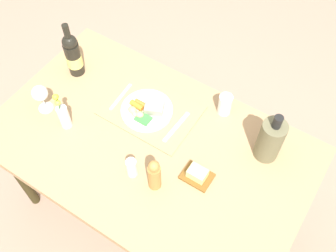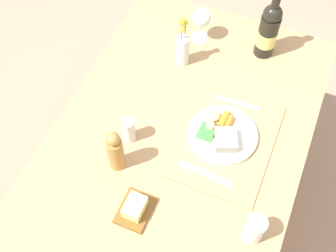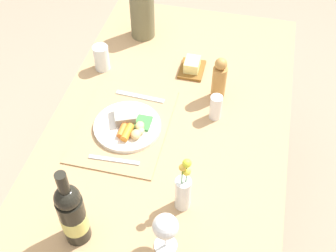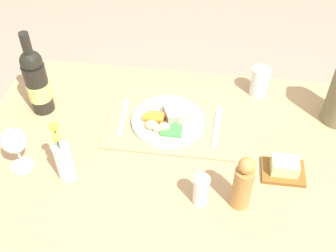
{
  "view_description": "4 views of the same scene",
  "coord_description": "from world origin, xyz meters",
  "px_view_note": "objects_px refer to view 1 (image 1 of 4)",
  "views": [
    {
      "loc": [
        -0.58,
        0.74,
        2.28
      ],
      "look_at": [
        -0.05,
        -0.07,
        0.84
      ],
      "focal_mm": 42.33,
      "sensor_mm": 36.0,
      "label": 1
    },
    {
      "loc": [
        -0.71,
        -0.28,
        2.08
      ],
      "look_at": [
        0.04,
        0.04,
        0.8
      ],
      "focal_mm": 46.58,
      "sensor_mm": 36.0,
      "label": 2
    },
    {
      "loc": [
        1.11,
        0.24,
        1.93
      ],
      "look_at": [
        0.1,
        0.01,
        0.78
      ],
      "focal_mm": 46.01,
      "sensor_mm": 36.0,
      "label": 3
    },
    {
      "loc": [
        -0.02,
        0.88,
        1.75
      ],
      "look_at": [
        0.09,
        -0.02,
        0.85
      ],
      "focal_mm": 44.92,
      "sensor_mm": 36.0,
      "label": 4
    }
  ],
  "objects_px": {
    "knife": "(121,97)",
    "water_tumbler": "(225,105)",
    "wine_bottle": "(73,55)",
    "salt_shaker": "(132,168)",
    "dinner_plate": "(147,110)",
    "butter_dish": "(197,175)",
    "pepper_mill": "(154,175)",
    "dining_table": "(150,151)",
    "flower_vase": "(63,115)",
    "cooler_bottle": "(270,140)",
    "wine_glass": "(40,94)",
    "fork": "(176,127)"
  },
  "relations": [
    {
      "from": "dining_table",
      "to": "pepper_mill",
      "type": "xyz_separation_m",
      "value": [
        -0.13,
        0.15,
        0.16
      ]
    },
    {
      "from": "butter_dish",
      "to": "pepper_mill",
      "type": "distance_m",
      "value": 0.2
    },
    {
      "from": "flower_vase",
      "to": "butter_dish",
      "type": "bearing_deg",
      "value": -171.54
    },
    {
      "from": "dining_table",
      "to": "flower_vase",
      "type": "height_order",
      "value": "flower_vase"
    },
    {
      "from": "cooler_bottle",
      "to": "wine_bottle",
      "type": "xyz_separation_m",
      "value": [
        1.02,
        0.08,
        0.01
      ]
    },
    {
      "from": "water_tumbler",
      "to": "flower_vase",
      "type": "bearing_deg",
      "value": 38.84
    },
    {
      "from": "knife",
      "to": "wine_bottle",
      "type": "height_order",
      "value": "wine_bottle"
    },
    {
      "from": "cooler_bottle",
      "to": "water_tumbler",
      "type": "height_order",
      "value": "cooler_bottle"
    },
    {
      "from": "knife",
      "to": "water_tumbler",
      "type": "relative_size",
      "value": 1.64
    },
    {
      "from": "wine_glass",
      "to": "cooler_bottle",
      "type": "bearing_deg",
      "value": -161.02
    },
    {
      "from": "wine_glass",
      "to": "salt_shaker",
      "type": "xyz_separation_m",
      "value": [
        -0.56,
        0.06,
        -0.06
      ]
    },
    {
      "from": "dining_table",
      "to": "butter_dish",
      "type": "xyz_separation_m",
      "value": [
        -0.27,
        0.03,
        0.09
      ]
    },
    {
      "from": "wine_glass",
      "to": "salt_shaker",
      "type": "relative_size",
      "value": 1.49
    },
    {
      "from": "cooler_bottle",
      "to": "pepper_mill",
      "type": "distance_m",
      "value": 0.51
    },
    {
      "from": "knife",
      "to": "butter_dish",
      "type": "xyz_separation_m",
      "value": [
        -0.53,
        0.17,
        0.01
      ]
    },
    {
      "from": "water_tumbler",
      "to": "salt_shaker",
      "type": "distance_m",
      "value": 0.54
    },
    {
      "from": "wine_bottle",
      "to": "flower_vase",
      "type": "bearing_deg",
      "value": 121.54
    },
    {
      "from": "wine_glass",
      "to": "knife",
      "type": "bearing_deg",
      "value": -137.14
    },
    {
      "from": "dining_table",
      "to": "salt_shaker",
      "type": "distance_m",
      "value": 0.2
    },
    {
      "from": "dining_table",
      "to": "dinner_plate",
      "type": "distance_m",
      "value": 0.2
    },
    {
      "from": "cooler_bottle",
      "to": "flower_vase",
      "type": "xyz_separation_m",
      "value": [
        0.85,
        0.36,
        -0.03
      ]
    },
    {
      "from": "fork",
      "to": "knife",
      "type": "distance_m",
      "value": 0.32
    },
    {
      "from": "flower_vase",
      "to": "pepper_mill",
      "type": "relative_size",
      "value": 1.22
    },
    {
      "from": "dinner_plate",
      "to": "fork",
      "type": "distance_m",
      "value": 0.17
    },
    {
      "from": "knife",
      "to": "water_tumbler",
      "type": "distance_m",
      "value": 0.51
    },
    {
      "from": "knife",
      "to": "salt_shaker",
      "type": "distance_m",
      "value": 0.42
    },
    {
      "from": "butter_dish",
      "to": "cooler_bottle",
      "type": "xyz_separation_m",
      "value": [
        -0.2,
        -0.27,
        0.09
      ]
    },
    {
      "from": "fork",
      "to": "wine_glass",
      "type": "bearing_deg",
      "value": 25.49
    },
    {
      "from": "wine_bottle",
      "to": "water_tumbler",
      "type": "bearing_deg",
      "value": -166.42
    },
    {
      "from": "fork",
      "to": "wine_bottle",
      "type": "distance_m",
      "value": 0.63
    },
    {
      "from": "dinner_plate",
      "to": "cooler_bottle",
      "type": "bearing_deg",
      "value": -170.14
    },
    {
      "from": "knife",
      "to": "cooler_bottle",
      "type": "xyz_separation_m",
      "value": [
        -0.73,
        -0.1,
        0.1
      ]
    },
    {
      "from": "cooler_bottle",
      "to": "pepper_mill",
      "type": "xyz_separation_m",
      "value": [
        0.33,
        0.39,
        -0.02
      ]
    },
    {
      "from": "knife",
      "to": "salt_shaker",
      "type": "xyz_separation_m",
      "value": [
        -0.29,
        0.31,
        0.04
      ]
    },
    {
      "from": "dinner_plate",
      "to": "butter_dish",
      "type": "distance_m",
      "value": 0.41
    },
    {
      "from": "dinner_plate",
      "to": "pepper_mill",
      "type": "xyz_separation_m",
      "value": [
        -0.24,
        0.29,
        0.07
      ]
    },
    {
      "from": "knife",
      "to": "flower_vase",
      "type": "xyz_separation_m",
      "value": [
        0.12,
        0.27,
        0.07
      ]
    },
    {
      "from": "pepper_mill",
      "to": "salt_shaker",
      "type": "relative_size",
      "value": 1.85
    },
    {
      "from": "cooler_bottle",
      "to": "flower_vase",
      "type": "distance_m",
      "value": 0.92
    },
    {
      "from": "water_tumbler",
      "to": "pepper_mill",
      "type": "height_order",
      "value": "pepper_mill"
    },
    {
      "from": "dining_table",
      "to": "knife",
      "type": "bearing_deg",
      "value": -28.37
    },
    {
      "from": "cooler_bottle",
      "to": "flower_vase",
      "type": "relative_size",
      "value": 1.19
    },
    {
      "from": "butter_dish",
      "to": "salt_shaker",
      "type": "bearing_deg",
      "value": 29.18
    },
    {
      "from": "dinner_plate",
      "to": "knife",
      "type": "bearing_deg",
      "value": -1.31
    },
    {
      "from": "butter_dish",
      "to": "flower_vase",
      "type": "height_order",
      "value": "flower_vase"
    },
    {
      "from": "wine_bottle",
      "to": "salt_shaker",
      "type": "bearing_deg",
      "value": 150.84
    },
    {
      "from": "flower_vase",
      "to": "water_tumbler",
      "type": "height_order",
      "value": "flower_vase"
    },
    {
      "from": "dining_table",
      "to": "water_tumbler",
      "type": "height_order",
      "value": "water_tumbler"
    },
    {
      "from": "wine_bottle",
      "to": "salt_shaker",
      "type": "relative_size",
      "value": 3.01
    },
    {
      "from": "salt_shaker",
      "to": "knife",
      "type": "bearing_deg",
      "value": -46.53
    }
  ]
}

